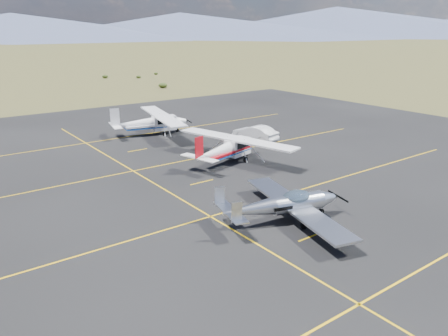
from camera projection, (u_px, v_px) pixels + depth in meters
name	position (u px, v px, depth m)	size (l,w,h in m)	color
ground	(303.00, 204.00, 28.52)	(1600.00, 1600.00, 0.00)	#383D1C
apron	(238.00, 176.00, 33.90)	(72.00, 72.00, 0.02)	black
aircraft_low_wing	(285.00, 205.00, 25.73)	(7.59, 10.37, 2.25)	silver
aircraft_cessna	(228.00, 148.00, 36.88)	(7.77, 11.71, 2.98)	white
aircraft_plain	(151.00, 122.00, 46.60)	(7.80, 12.27, 3.10)	white
sedan	(255.00, 133.00, 44.17)	(1.68, 4.83, 1.59)	silver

